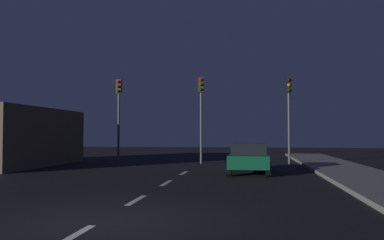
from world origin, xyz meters
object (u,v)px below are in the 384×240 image
traffic_signal_right (289,104)px  car_stopped_ahead (249,158)px  traffic_signal_center (201,104)px  traffic_signal_left (119,105)px  street_lamp_right (378,62)px

traffic_signal_right → car_stopped_ahead: (-2.33, -5.48, -2.88)m
traffic_signal_center → car_stopped_ahead: size_ratio=1.28×
traffic_signal_left → street_lamp_right: bearing=-36.4°
traffic_signal_center → traffic_signal_right: (5.24, -0.00, -0.08)m
traffic_signal_left → traffic_signal_center: traffic_signal_center is taller
traffic_signal_right → traffic_signal_center: bearing=180.0°
car_stopped_ahead → traffic_signal_left: bearing=146.2°
traffic_signal_left → street_lamp_right: size_ratio=0.74×
traffic_signal_center → street_lamp_right: 11.96m
traffic_signal_right → car_stopped_ahead: bearing=-113.0°
traffic_signal_left → street_lamp_right: (12.68, -9.35, 0.64)m
traffic_signal_center → street_lamp_right: size_ratio=0.74×
traffic_signal_right → traffic_signal_left: bearing=180.0°
traffic_signal_center → street_lamp_right: street_lamp_right is taller
traffic_signal_left → traffic_signal_center: 5.26m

